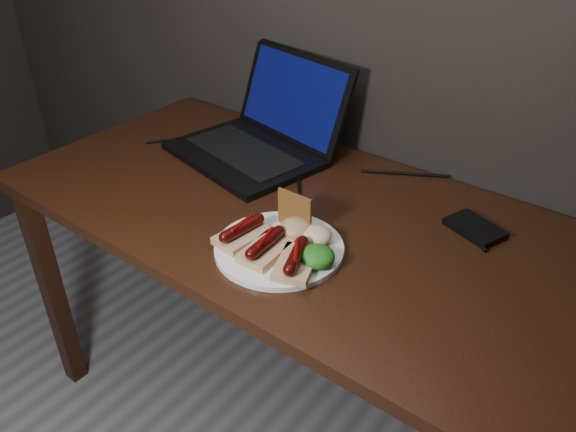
{
  "coord_description": "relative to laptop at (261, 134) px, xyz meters",
  "views": [
    {
      "loc": [
        0.68,
        0.49,
        1.44
      ],
      "look_at": [
        0.09,
        1.26,
        0.82
      ],
      "focal_mm": 35.0,
      "sensor_mm": 36.0,
      "label": 1
    }
  ],
  "objects": [
    {
      "name": "bread_sausage_left",
      "position": [
        0.25,
        -0.36,
        -0.02
      ],
      "size": [
        0.08,
        0.12,
        0.04
      ],
      "color": "#DFB783",
      "rests_on": "plate"
    },
    {
      "name": "crispbread",
      "position": [
        0.31,
        -0.26,
        0.0
      ],
      "size": [
        0.09,
        0.01,
        0.08
      ],
      "primitive_type": "cube",
      "color": "#915927",
      "rests_on": "plate"
    },
    {
      "name": "hard_drive",
      "position": [
        0.62,
        -0.02,
        -0.04
      ],
      "size": [
        0.14,
        0.11,
        0.02
      ],
      "primitive_type": "cube",
      "rotation": [
        0.0,
        0.0,
        -0.36
      ],
      "color": "black",
      "rests_on": "desk"
    },
    {
      "name": "plate",
      "position": [
        0.33,
        -0.34,
        -0.04
      ],
      "size": [
        0.31,
        0.31,
        0.01
      ],
      "primitive_type": "cylinder",
      "rotation": [
        0.0,
        0.0,
        0.17
      ],
      "color": "white",
      "rests_on": "desk"
    },
    {
      "name": "salsa_mound",
      "position": [
        0.33,
        -0.29,
        -0.02
      ],
      "size": [
        0.07,
        0.07,
        0.04
      ],
      "primitive_type": "ellipsoid",
      "color": "maroon",
      "rests_on": "plate"
    },
    {
      "name": "laptop",
      "position": [
        0.0,
        0.0,
        0.0
      ],
      "size": [
        0.46,
        0.43,
        0.25
      ],
      "color": "black",
      "rests_on": "desk"
    },
    {
      "name": "salad_greens",
      "position": [
        0.42,
        -0.34,
        -0.02
      ],
      "size": [
        0.07,
        0.07,
        0.04
      ],
      "primitive_type": "ellipsoid",
      "color": "#155210",
      "rests_on": "plate"
    },
    {
      "name": "bread_sausage_right",
      "position": [
        0.4,
        -0.37,
        -0.02
      ],
      "size": [
        0.11,
        0.13,
        0.04
      ],
      "color": "#DFB783",
      "rests_on": "plate"
    },
    {
      "name": "desk",
      "position": [
        0.24,
        -0.18,
        -0.14
      ],
      "size": [
        1.4,
        0.7,
        0.75
      ],
      "color": "#371D0D",
      "rests_on": "ground"
    },
    {
      "name": "coleslaw_mound",
      "position": [
        0.38,
        -0.28,
        -0.02
      ],
      "size": [
        0.06,
        0.06,
        0.04
      ],
      "primitive_type": "ellipsoid",
      "color": "beige",
      "rests_on": "plate"
    },
    {
      "name": "desk_cables",
      "position": [
        0.22,
        -0.02,
        -0.05
      ],
      "size": [
        0.97,
        0.37,
        0.01
      ],
      "color": "black",
      "rests_on": "desk"
    },
    {
      "name": "bread_sausage_center",
      "position": [
        0.32,
        -0.37,
        -0.02
      ],
      "size": [
        0.08,
        0.12,
        0.04
      ],
      "color": "#DFB783",
      "rests_on": "plate"
    }
  ]
}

